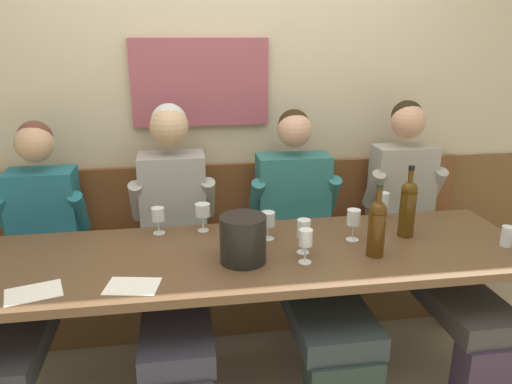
# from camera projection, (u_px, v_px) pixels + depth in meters

# --- Properties ---
(room_wall_back) EXTENTS (6.80, 0.12, 2.80)m
(room_wall_back) POSITION_uv_depth(u_px,v_px,m) (228.00, 86.00, 2.93)
(room_wall_back) COLOR beige
(room_wall_back) RESTS_ON ground
(wood_wainscot_panel) EXTENTS (6.80, 0.03, 0.93)m
(wood_wainscot_panel) POSITION_uv_depth(u_px,v_px,m) (232.00, 234.00, 3.17)
(wood_wainscot_panel) COLOR brown
(wood_wainscot_panel) RESTS_ON ground
(wall_bench) EXTENTS (2.96, 0.42, 0.94)m
(wall_bench) POSITION_uv_depth(u_px,v_px,m) (236.00, 274.00, 3.03)
(wall_bench) COLOR brown
(wall_bench) RESTS_ON ground
(dining_table) EXTENTS (2.66, 0.77, 0.73)m
(dining_table) POSITION_uv_depth(u_px,v_px,m) (251.00, 266.00, 2.30)
(dining_table) COLOR brown
(dining_table) RESTS_ON ground
(person_right_seat) EXTENTS (0.47, 1.20, 1.26)m
(person_right_seat) POSITION_uv_depth(u_px,v_px,m) (32.00, 258.00, 2.45)
(person_right_seat) COLOR #353332
(person_right_seat) RESTS_ON ground
(person_center_right_seat) EXTENTS (0.47, 1.21, 1.34)m
(person_center_right_seat) POSITION_uv_depth(u_px,v_px,m) (174.00, 239.00, 2.57)
(person_center_right_seat) COLOR #323039
(person_center_right_seat) RESTS_ON ground
(person_left_seat) EXTENTS (0.53, 1.19, 1.29)m
(person_left_seat) POSITION_uv_depth(u_px,v_px,m) (306.00, 242.00, 2.65)
(person_left_seat) COLOR #24332F
(person_left_seat) RESTS_ON ground
(person_center_left_seat) EXTENTS (0.47, 1.20, 1.33)m
(person_center_left_seat) POSITION_uv_depth(u_px,v_px,m) (424.00, 230.00, 2.75)
(person_center_left_seat) COLOR #372A3F
(person_center_left_seat) RESTS_ON ground
(ice_bucket) EXTENTS (0.21, 0.21, 0.21)m
(ice_bucket) POSITION_uv_depth(u_px,v_px,m) (243.00, 239.00, 2.16)
(ice_bucket) COLOR black
(ice_bucket) RESTS_ON dining_table
(wine_bottle_green_tall) EXTENTS (0.08, 0.08, 0.34)m
(wine_bottle_green_tall) POSITION_uv_depth(u_px,v_px,m) (377.00, 226.00, 2.21)
(wine_bottle_green_tall) COLOR #442A0B
(wine_bottle_green_tall) RESTS_ON dining_table
(wine_bottle_clear_water) EXTENTS (0.08, 0.08, 0.36)m
(wine_bottle_clear_water) POSITION_uv_depth(u_px,v_px,m) (408.00, 207.00, 2.42)
(wine_bottle_clear_water) COLOR #462E0B
(wine_bottle_clear_water) RESTS_ON dining_table
(wine_glass_center_front) EXTENTS (0.07, 0.07, 0.14)m
(wine_glass_center_front) POSITION_uv_depth(u_px,v_px,m) (268.00, 220.00, 2.40)
(wine_glass_center_front) COLOR silver
(wine_glass_center_front) RESTS_ON dining_table
(wine_glass_center_rear) EXTENTS (0.06, 0.06, 0.16)m
(wine_glass_center_rear) POSITION_uv_depth(u_px,v_px,m) (304.00, 230.00, 2.24)
(wine_glass_center_rear) COLOR silver
(wine_glass_center_rear) RESTS_ON dining_table
(wine_glass_mid_right) EXTENTS (0.08, 0.08, 0.15)m
(wine_glass_mid_right) POSITION_uv_depth(u_px,v_px,m) (203.00, 211.00, 2.50)
(wine_glass_mid_right) COLOR silver
(wine_glass_mid_right) RESTS_ON dining_table
(wine_glass_left_end) EXTENTS (0.07, 0.07, 0.16)m
(wine_glass_left_end) POSITION_uv_depth(u_px,v_px,m) (354.00, 218.00, 2.38)
(wine_glass_left_end) COLOR silver
(wine_glass_left_end) RESTS_ON dining_table
(wine_glass_near_bucket) EXTENTS (0.06, 0.06, 0.16)m
(wine_glass_near_bucket) POSITION_uv_depth(u_px,v_px,m) (306.00, 240.00, 2.14)
(wine_glass_near_bucket) COLOR silver
(wine_glass_near_bucket) RESTS_ON dining_table
(wine_glass_right_end) EXTENTS (0.06, 0.06, 0.16)m
(wine_glass_right_end) POSITION_uv_depth(u_px,v_px,m) (383.00, 201.00, 2.64)
(wine_glass_right_end) COLOR silver
(wine_glass_right_end) RESTS_ON dining_table
(wine_glass_by_bottle) EXTENTS (0.07, 0.07, 0.14)m
(wine_glass_by_bottle) POSITION_uv_depth(u_px,v_px,m) (158.00, 216.00, 2.47)
(wine_glass_by_bottle) COLOR silver
(wine_glass_by_bottle) RESTS_ON dining_table
(water_tumbler_right) EXTENTS (0.06, 0.06, 0.10)m
(water_tumbler_right) POSITION_uv_depth(u_px,v_px,m) (507.00, 236.00, 2.34)
(water_tumbler_right) COLOR silver
(water_tumbler_right) RESTS_ON dining_table
(tasting_sheet_left_guest) EXTENTS (0.23, 0.19, 0.00)m
(tasting_sheet_left_guest) POSITION_uv_depth(u_px,v_px,m) (132.00, 286.00, 1.97)
(tasting_sheet_left_guest) COLOR white
(tasting_sheet_left_guest) RESTS_ON dining_table
(tasting_sheet_right_guest) EXTENTS (0.24, 0.20, 0.00)m
(tasting_sheet_right_guest) POSITION_uv_depth(u_px,v_px,m) (34.00, 293.00, 1.92)
(tasting_sheet_right_guest) COLOR white
(tasting_sheet_right_guest) RESTS_ON dining_table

